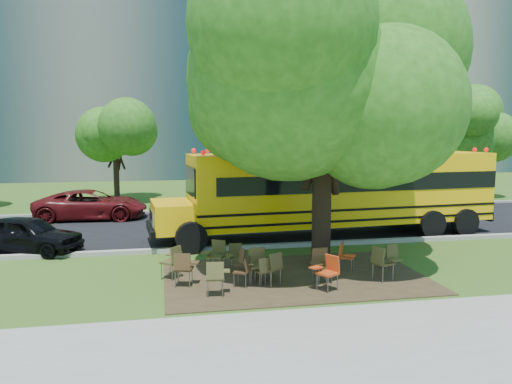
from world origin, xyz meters
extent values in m
plane|color=#38581B|center=(0.00, 0.00, 0.00)|extent=(160.00, 160.00, 0.00)
cube|color=gray|center=(0.00, -5.00, 0.02)|extent=(60.00, 4.00, 0.04)
cube|color=#382819|center=(1.00, -0.50, 0.01)|extent=(7.00, 4.50, 0.03)
cube|color=black|center=(0.00, 7.00, 0.02)|extent=(80.00, 8.00, 0.04)
cube|color=gray|center=(0.00, 3.00, 0.07)|extent=(80.00, 0.25, 0.14)
cube|color=gray|center=(0.00, 11.10, 0.07)|extent=(80.00, 0.25, 0.14)
cube|color=slate|center=(-8.00, 36.00, 11.00)|extent=(38.00, 16.00, 22.00)
cube|color=gray|center=(24.00, 38.00, 12.50)|extent=(30.00, 16.00, 25.00)
cylinder|color=black|center=(-5.00, 16.00, 1.75)|extent=(0.32, 0.32, 3.50)
sphere|color=#245613|center=(-5.00, 16.00, 4.22)|extent=(4.80, 4.80, 4.80)
cylinder|color=black|center=(8.00, 14.00, 2.10)|extent=(0.38, 0.38, 4.20)
sphere|color=#245613|center=(8.00, 14.00, 5.04)|extent=(5.60, 5.60, 5.60)
cylinder|color=black|center=(16.00, 13.00, 1.80)|extent=(0.34, 0.34, 3.60)
sphere|color=#245613|center=(16.00, 13.00, 4.35)|extent=(5.00, 5.00, 5.00)
cylinder|color=black|center=(2.11, 0.60, 2.05)|extent=(0.56, 0.56, 4.10)
sphere|color=#245613|center=(2.11, 0.60, 5.18)|extent=(7.20, 7.20, 7.20)
cube|color=#F6B407|center=(4.23, 4.49, 1.85)|extent=(11.67, 3.57, 2.56)
cube|color=black|center=(4.55, 4.52, 2.14)|extent=(11.05, 3.56, 0.63)
cube|color=#F6B407|center=(-2.15, 3.95, 1.04)|extent=(1.55, 2.40, 0.99)
cube|color=black|center=(4.23, 4.49, 1.20)|extent=(11.70, 3.60, 0.08)
cube|color=black|center=(4.23, 4.49, 0.82)|extent=(11.70, 3.60, 0.08)
cylinder|color=black|center=(-1.59, 2.69, 0.52)|extent=(1.07, 0.40, 1.04)
cylinder|color=black|center=(-1.81, 5.29, 0.52)|extent=(1.07, 0.40, 1.04)
cylinder|color=black|center=(7.36, 3.45, 0.52)|extent=(1.07, 0.40, 1.04)
cylinder|color=black|center=(7.14, 6.05, 0.52)|extent=(1.07, 0.40, 1.04)
cylinder|color=black|center=(8.82, 3.57, 0.52)|extent=(1.07, 0.40, 1.04)
cylinder|color=black|center=(8.60, 6.17, 0.52)|extent=(1.07, 0.40, 1.04)
cube|color=#442F18|center=(-2.00, -0.80, 0.47)|extent=(0.53, 0.52, 0.05)
cube|color=#442F18|center=(-2.04, -0.99, 0.71)|extent=(0.43, 0.20, 0.42)
cube|color=#442F18|center=(-1.72, -0.72, 0.60)|extent=(0.30, 0.34, 0.03)
cylinder|color=slate|center=(-2.13, -0.58, 0.24)|extent=(0.03, 0.03, 0.47)
cylinder|color=slate|center=(-1.87, -1.02, 0.24)|extent=(0.03, 0.03, 0.47)
cube|color=#4D4821|center=(-1.30, -1.71, 0.46)|extent=(0.47, 0.45, 0.05)
cube|color=#4D4821|center=(-1.31, -1.89, 0.69)|extent=(0.42, 0.14, 0.41)
cube|color=#4D4821|center=(-1.04, -1.59, 0.59)|extent=(0.25, 0.31, 0.03)
cylinder|color=slate|center=(-1.45, -1.51, 0.23)|extent=(0.02, 0.02, 0.46)
cylinder|color=slate|center=(-1.14, -1.90, 0.23)|extent=(0.02, 0.02, 0.46)
cube|color=#3C2715|center=(-0.55, -1.13, 0.41)|extent=(0.51, 0.52, 0.05)
cube|color=#3C2715|center=(-0.41, -1.21, 0.62)|extent=(0.25, 0.37, 0.37)
cube|color=#3C2715|center=(-0.56, -0.88, 0.52)|extent=(0.32, 0.30, 0.03)
cylinder|color=slate|center=(-0.76, -1.20, 0.21)|extent=(0.02, 0.02, 0.41)
cylinder|color=slate|center=(-0.34, -1.07, 0.21)|extent=(0.02, 0.02, 0.41)
cube|color=brown|center=(-0.11, -0.95, 0.48)|extent=(0.49, 0.47, 0.05)
cube|color=brown|center=(-0.10, -0.75, 0.72)|extent=(0.44, 0.14, 0.43)
cube|color=brown|center=(-0.38, -1.07, 0.61)|extent=(0.26, 0.32, 0.03)
cylinder|color=slate|center=(0.05, -1.15, 0.24)|extent=(0.03, 0.03, 0.48)
cylinder|color=slate|center=(-0.28, -0.75, 0.24)|extent=(0.03, 0.03, 0.48)
cube|color=brown|center=(0.00, -1.10, 0.40)|extent=(0.44, 0.43, 0.04)
cube|color=brown|center=(0.03, -1.26, 0.59)|extent=(0.36, 0.16, 0.35)
cube|color=brown|center=(0.17, -0.93, 0.50)|extent=(0.25, 0.28, 0.03)
cylinder|color=slate|center=(-0.18, -0.99, 0.20)|extent=(0.02, 0.02, 0.40)
cylinder|color=slate|center=(0.18, -1.21, 0.20)|extent=(0.02, 0.02, 0.40)
cube|color=#4E351B|center=(1.55, -1.23, 0.48)|extent=(0.50, 0.48, 0.05)
cube|color=#4E351B|center=(1.52, -1.04, 0.71)|extent=(0.43, 0.15, 0.43)
cube|color=#4E351B|center=(1.31, -1.41, 0.60)|extent=(0.27, 0.32, 0.03)
cylinder|color=slate|center=(1.75, -1.39, 0.24)|extent=(0.03, 0.03, 0.48)
cylinder|color=slate|center=(1.35, -1.08, 0.24)|extent=(0.03, 0.03, 0.48)
cube|color=#B83C13|center=(1.46, -1.87, 0.47)|extent=(0.58, 0.59, 0.05)
cube|color=#B83C13|center=(1.62, -1.78, 0.70)|extent=(0.29, 0.41, 0.42)
cube|color=#B83C13|center=(1.21, -1.73, 0.59)|extent=(0.37, 0.34, 0.03)
cylinder|color=slate|center=(1.40, -2.11, 0.23)|extent=(0.02, 0.02, 0.47)
cylinder|color=slate|center=(1.53, -1.63, 0.23)|extent=(0.02, 0.02, 0.47)
cube|color=#45401E|center=(3.20, -1.28, 0.49)|extent=(0.56, 0.58, 0.05)
cube|color=#45401E|center=(3.02, -1.35, 0.73)|extent=(0.24, 0.44, 0.44)
cube|color=#45401E|center=(3.44, -1.48, 0.62)|extent=(0.37, 0.33, 0.03)
cylinder|color=slate|center=(3.32, -1.05, 0.24)|extent=(0.03, 0.03, 0.49)
cylinder|color=slate|center=(3.09, -1.52, 0.24)|extent=(0.03, 0.03, 0.49)
cube|color=#494220|center=(-2.30, -0.07, 0.47)|extent=(0.61, 0.61, 0.05)
cube|color=#494220|center=(-2.16, -0.19, 0.70)|extent=(0.34, 0.39, 0.42)
cube|color=#494220|center=(-2.26, 0.22, 0.60)|extent=(0.37, 0.37, 0.03)
cylinder|color=slate|center=(-2.56, -0.09, 0.24)|extent=(0.03, 0.03, 0.47)
cylinder|color=slate|center=(-2.05, -0.04, 0.24)|extent=(0.03, 0.03, 0.47)
cube|color=#423F1C|center=(-1.03, 0.37, 0.46)|extent=(0.58, 0.57, 0.05)
cube|color=#423F1C|center=(-0.94, 0.53, 0.69)|extent=(0.41, 0.28, 0.41)
cube|color=#423F1C|center=(-1.32, 0.36, 0.59)|extent=(0.34, 0.36, 0.03)
cylinder|color=slate|center=(-0.96, 0.13, 0.23)|extent=(0.02, 0.02, 0.46)
cylinder|color=slate|center=(-1.10, 0.60, 0.23)|extent=(0.02, 0.02, 0.46)
cube|color=#4A2D1A|center=(-0.25, -0.29, 0.42)|extent=(0.43, 0.44, 0.05)
cube|color=#4A2D1A|center=(-0.41, -0.32, 0.62)|extent=(0.15, 0.38, 0.37)
cube|color=#4A2D1A|center=(-0.08, -0.49, 0.53)|extent=(0.29, 0.24, 0.03)
cylinder|color=slate|center=(-0.12, -0.11, 0.21)|extent=(0.02, 0.02, 0.42)
cylinder|color=slate|center=(-0.38, -0.48, 0.21)|extent=(0.02, 0.02, 0.42)
cube|color=#42371C|center=(0.21, -1.11, 0.46)|extent=(0.58, 0.58, 0.05)
cube|color=#42371C|center=(0.31, -1.26, 0.68)|extent=(0.39, 0.31, 0.41)
cube|color=#42371C|center=(0.34, -0.85, 0.58)|extent=(0.34, 0.36, 0.03)
cylinder|color=slate|center=(-0.03, -1.06, 0.23)|extent=(0.02, 0.02, 0.46)
cylinder|color=slate|center=(0.45, -1.16, 0.23)|extent=(0.02, 0.02, 0.46)
cube|color=#BE4314|center=(2.59, -0.27, 0.43)|extent=(0.54, 0.54, 0.05)
cube|color=#BE4314|center=(2.44, -0.18, 0.64)|extent=(0.28, 0.37, 0.38)
cube|color=#BE4314|center=(2.58, -0.54, 0.54)|extent=(0.34, 0.32, 0.03)
cylinder|color=slate|center=(2.81, -0.22, 0.21)|extent=(0.02, 0.02, 0.43)
cylinder|color=slate|center=(2.37, -0.33, 0.21)|extent=(0.02, 0.02, 0.43)
cube|color=#4D4521|center=(3.86, -0.27, 0.40)|extent=(0.41, 0.39, 0.04)
cube|color=#4D4521|center=(3.88, -0.43, 0.59)|extent=(0.36, 0.12, 0.36)
cube|color=#4D4521|center=(4.06, -0.13, 0.51)|extent=(0.22, 0.27, 0.03)
cylinder|color=slate|center=(3.69, -0.14, 0.20)|extent=(0.02, 0.02, 0.40)
cylinder|color=slate|center=(4.03, -0.41, 0.20)|extent=(0.02, 0.02, 0.40)
cube|color=#50301C|center=(0.04, -0.38, 0.41)|extent=(0.41, 0.43, 0.05)
cube|color=#50301C|center=(-0.12, -0.40, 0.62)|extent=(0.13, 0.38, 0.37)
cube|color=#50301C|center=(0.20, -0.58, 0.53)|extent=(0.28, 0.23, 0.03)
cylinder|color=slate|center=(0.18, -0.20, 0.21)|extent=(0.02, 0.02, 0.41)
cylinder|color=slate|center=(-0.10, -0.55, 0.21)|extent=(0.02, 0.02, 0.41)
cube|color=#48431F|center=(-0.48, 0.35, 0.41)|extent=(0.38, 0.36, 0.05)
cube|color=#48431F|center=(-0.48, 0.51, 0.61)|extent=(0.36, 0.09, 0.36)
cube|color=#48431F|center=(-0.69, 0.22, 0.52)|extent=(0.20, 0.25, 0.03)
cylinder|color=slate|center=(-0.32, 0.19, 0.20)|extent=(0.02, 0.02, 0.41)
cylinder|color=slate|center=(-0.63, 0.50, 0.20)|extent=(0.02, 0.02, 0.41)
imported|color=black|center=(-6.86, 3.80, 0.62)|extent=(3.89, 2.67, 1.23)
imported|color=#530E11|center=(-5.61, 9.92, 0.68)|extent=(4.98, 2.48, 1.35)
camera|label=1|loc=(-2.51, -13.27, 3.92)|focal=35.00mm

